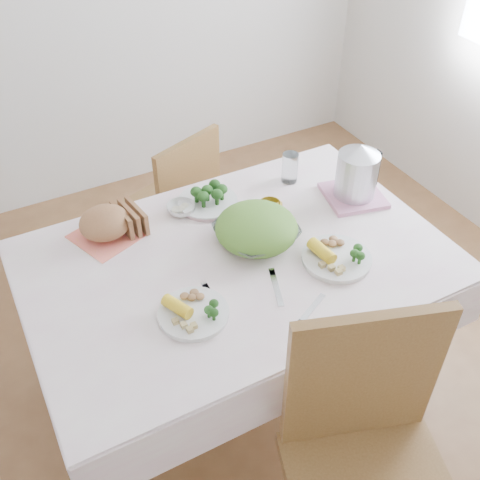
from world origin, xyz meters
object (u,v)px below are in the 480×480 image
chair_far (166,203)px  dinner_plate_left (194,313)px  yellow_mug (270,210)px  salad_bowl (256,234)px  electric_kettle (357,173)px  dinner_plate_right (336,258)px  dining_table (238,328)px

chair_far → dinner_plate_left: size_ratio=3.85×
dinner_plate_left → yellow_mug: 0.58m
salad_bowl → yellow_mug: 0.16m
yellow_mug → electric_kettle: 0.38m
salad_bowl → dinner_plate_left: size_ratio=1.25×
salad_bowl → chair_far: bearing=95.5°
dinner_plate_right → dining_table: bearing=148.8°
dinner_plate_right → yellow_mug: bearing=104.1°
dining_table → electric_kettle: size_ratio=6.04×
yellow_mug → salad_bowl: bearing=-138.9°
salad_bowl → dinner_plate_right: (0.20, -0.23, -0.02)m
chair_far → dinner_plate_right: bearing=84.4°
yellow_mug → electric_kettle: electric_kettle is taller
dinner_plate_left → electric_kettle: (0.85, 0.29, 0.11)m
chair_far → electric_kettle: size_ratio=3.82×
yellow_mug → dining_table: bearing=-146.1°
chair_far → dinner_plate_left: (-0.28, -1.00, 0.31)m
dining_table → chair_far: (0.03, 0.81, 0.09)m
dinner_plate_right → salad_bowl: bearing=131.4°
dining_table → chair_far: bearing=88.1°
salad_bowl → electric_kettle: (0.49, 0.06, 0.09)m
chair_far → dinner_plate_left: 1.08m
electric_kettle → dining_table: bearing=-156.9°
dining_table → yellow_mug: 0.50m
dining_table → yellow_mug: bearing=33.9°
dinner_plate_left → chair_far: bearing=74.1°
salad_bowl → dinner_plate_left: 0.43m
dinner_plate_right → yellow_mug: size_ratio=2.71×
electric_kettle → dinner_plate_right: bearing=-122.0°
dining_table → salad_bowl: (0.10, 0.04, 0.42)m
salad_bowl → yellow_mug: bearing=41.1°
electric_kettle → yellow_mug: bearing=-173.7°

